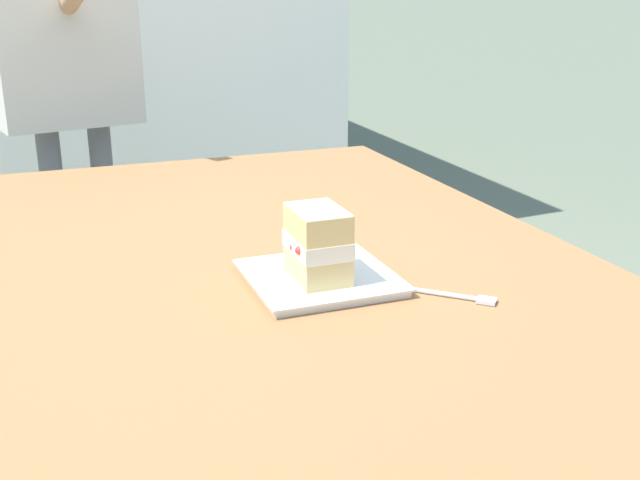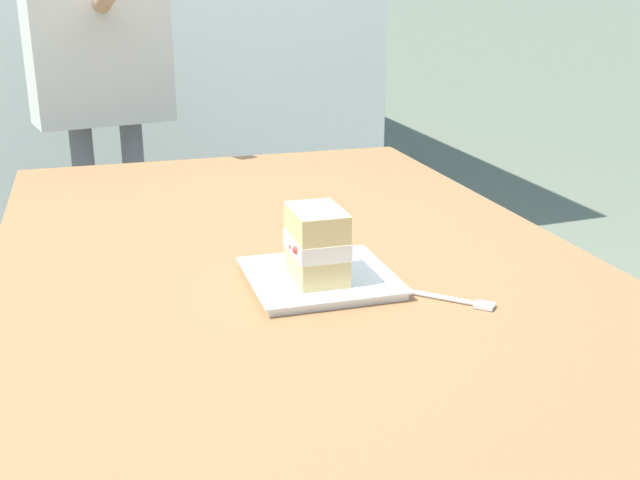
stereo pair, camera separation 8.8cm
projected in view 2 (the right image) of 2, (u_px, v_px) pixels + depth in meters
patio_table at (287, 286)px, 1.48m from camera, size 1.63×1.06×0.71m
dessert_plate at (320, 278)px, 1.29m from camera, size 0.24×0.24×0.02m
cake_slice at (317, 244)px, 1.25m from camera, size 0.12×0.09×0.12m
dessert_fork at (449, 299)px, 1.22m from camera, size 0.13×0.13×0.01m
diner_person at (98, 42)px, 2.35m from camera, size 0.57×0.44×1.52m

